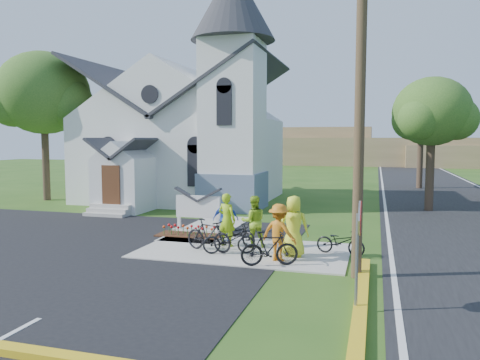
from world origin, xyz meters
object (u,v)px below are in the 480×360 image
(utility_pole, at_px, (363,79))
(cyclist_3, at_px, (279,232))
(stop_sign, at_px, (359,233))
(bike_4, at_px, (340,242))
(church_sign, at_px, (198,207))
(bike_0, at_px, (237,233))
(cyclist_2, at_px, (226,219))
(bike_2, at_px, (229,240))
(cyclist_1, at_px, (253,221))
(cyclist_0, at_px, (227,220))
(cyclist_4, at_px, (294,226))
(bike_1, at_px, (209,235))
(bike_3, at_px, (269,248))

(utility_pole, height_order, cyclist_3, utility_pole)
(stop_sign, height_order, bike_4, stop_sign)
(church_sign, height_order, bike_0, church_sign)
(stop_sign, bearing_deg, bike_0, 129.42)
(cyclist_2, height_order, bike_2, cyclist_2)
(cyclist_1, bearing_deg, cyclist_0, -15.87)
(bike_4, bearing_deg, utility_pole, -148.76)
(stop_sign, relative_size, cyclist_0, 1.32)
(cyclist_3, height_order, cyclist_4, cyclist_4)
(cyclist_1, bearing_deg, cyclist_2, -51.94)
(utility_pole, distance_m, bike_2, 6.59)
(stop_sign, distance_m, bike_1, 6.66)
(cyclist_0, relative_size, bike_3, 1.08)
(church_sign, bearing_deg, bike_3, -47.76)
(utility_pole, xyz_separation_m, bike_3, (-2.59, 0.32, -4.83))
(utility_pole, distance_m, bike_3, 5.49)
(cyclist_4, bearing_deg, bike_1, 0.04)
(cyclist_2, height_order, cyclist_3, cyclist_3)
(church_sign, distance_m, stop_sign, 9.97)
(cyclist_1, bearing_deg, bike_4, 151.53)
(cyclist_0, bearing_deg, bike_3, 150.27)
(stop_sign, relative_size, bike_3, 1.44)
(bike_0, height_order, cyclist_2, cyclist_2)
(bike_2, bearing_deg, utility_pole, -127.80)
(bike_1, distance_m, bike_4, 4.35)
(bike_1, distance_m, cyclist_3, 2.59)
(cyclist_0, bearing_deg, bike_2, 128.03)
(cyclist_1, bearing_deg, bike_2, 42.33)
(cyclist_2, bearing_deg, bike_3, 119.29)
(cyclist_4, bearing_deg, church_sign, -36.73)
(cyclist_1, relative_size, cyclist_3, 1.01)
(cyclist_0, xyz_separation_m, cyclist_3, (2.16, -1.45, -0.05))
(cyclist_0, distance_m, cyclist_3, 2.60)
(bike_0, distance_m, cyclist_2, 0.96)
(church_sign, height_order, cyclist_2, church_sign)
(cyclist_0, height_order, bike_0, cyclist_0)
(bike_0, height_order, cyclist_1, cyclist_1)
(utility_pole, relative_size, cyclist_0, 5.34)
(bike_0, relative_size, bike_2, 0.97)
(utility_pole, bearing_deg, cyclist_3, 158.17)
(stop_sign, xyz_separation_m, bike_0, (-4.35, 5.29, -1.30))
(utility_pole, distance_m, bike_1, 7.06)
(cyclist_0, height_order, bike_4, cyclist_0)
(bike_1, bearing_deg, cyclist_0, -3.92)
(bike_2, distance_m, cyclist_3, 1.85)
(church_sign, bearing_deg, cyclist_1, -36.54)
(cyclist_1, distance_m, bike_3, 2.50)
(cyclist_3, bearing_deg, bike_1, 5.01)
(utility_pole, xyz_separation_m, stop_sign, (0.07, -2.70, -3.62))
(church_sign, height_order, bike_4, church_sign)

